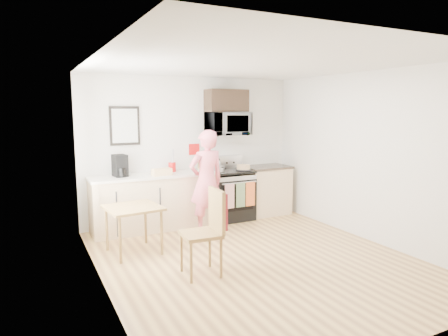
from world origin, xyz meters
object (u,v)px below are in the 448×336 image
range (230,196)px  chair (212,219)px  dining_table (133,212)px  cake (243,168)px  microwave (228,124)px  person (206,181)px

range → chair: (-1.35, -2.11, 0.25)m
dining_table → cake: (2.24, 0.82, 0.38)m
microwave → cake: bearing=-51.1°
cake → range: bearing=144.5°
dining_table → chair: chair is taller
microwave → person: size_ratio=0.45×
person → chair: (-0.64, -1.58, -0.16)m
range → chair: bearing=-122.7°
chair → cake: 2.52m
dining_table → range: bearing=25.3°
range → microwave: 1.33m
range → chair: range is taller
microwave → cake: size_ratio=2.58×
range → dining_table: 2.27m
dining_table → person: bearing=18.3°
microwave → chair: (-1.35, -2.21, -1.08)m
range → cake: bearing=-35.5°
range → microwave: size_ratio=1.53×
range → chair: size_ratio=1.09×
person → range: bearing=-148.6°
microwave → chair: bearing=-121.4°
range → dining_table: (-2.04, -0.97, 0.16)m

